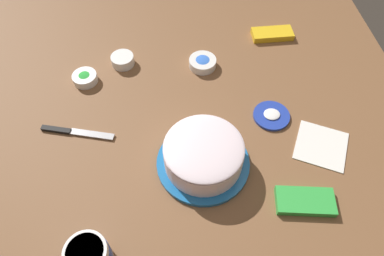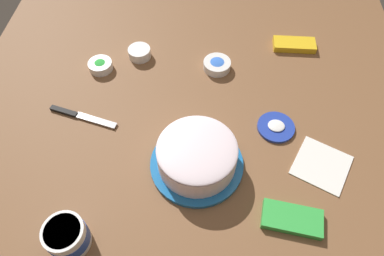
{
  "view_description": "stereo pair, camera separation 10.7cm",
  "coord_description": "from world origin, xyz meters",
  "px_view_note": "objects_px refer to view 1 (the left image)",
  "views": [
    {
      "loc": [
        0.05,
        0.67,
        0.91
      ],
      "look_at": [
        -0.01,
        0.06,
        0.04
      ],
      "focal_mm": 32.62,
      "sensor_mm": 36.0,
      "label": 1
    },
    {
      "loc": [
        -0.05,
        0.67,
        0.91
      ],
      "look_at": [
        -0.01,
        0.06,
        0.04
      ],
      "focal_mm": 32.62,
      "sensor_mm": 36.0,
      "label": 2
    }
  ],
  "objects_px": {
    "frosted_cake": "(203,155)",
    "spreading_knife": "(71,131)",
    "sprinkle_bowl_blue": "(203,62)",
    "candy_box_upper": "(272,34)",
    "frosting_tub_lid": "(271,115)",
    "sprinkle_bowl_green": "(85,78)",
    "sprinkle_bowl_orange": "(123,60)",
    "paper_napkin": "(321,145)",
    "candy_box_lower": "(305,201)"
  },
  "relations": [
    {
      "from": "frosted_cake",
      "to": "spreading_knife",
      "type": "distance_m",
      "value": 0.43
    },
    {
      "from": "sprinkle_bowl_blue",
      "to": "candy_box_upper",
      "type": "height_order",
      "value": "sprinkle_bowl_blue"
    },
    {
      "from": "frosted_cake",
      "to": "frosting_tub_lid",
      "type": "bearing_deg",
      "value": -148.02
    },
    {
      "from": "frosted_cake",
      "to": "sprinkle_bowl_green",
      "type": "height_order",
      "value": "frosted_cake"
    },
    {
      "from": "sprinkle_bowl_orange",
      "to": "candy_box_upper",
      "type": "distance_m",
      "value": 0.58
    },
    {
      "from": "frosted_cake",
      "to": "paper_napkin",
      "type": "relative_size",
      "value": 1.83
    },
    {
      "from": "spreading_knife",
      "to": "sprinkle_bowl_orange",
      "type": "relative_size",
      "value": 2.84
    },
    {
      "from": "candy_box_upper",
      "to": "paper_napkin",
      "type": "relative_size",
      "value": 1.04
    },
    {
      "from": "candy_box_upper",
      "to": "paper_napkin",
      "type": "distance_m",
      "value": 0.51
    },
    {
      "from": "spreading_knife",
      "to": "sprinkle_bowl_orange",
      "type": "xyz_separation_m",
      "value": [
        -0.16,
        -0.29,
        0.01
      ]
    },
    {
      "from": "spreading_knife",
      "to": "candy_box_upper",
      "type": "bearing_deg",
      "value": -152.67
    },
    {
      "from": "candy_box_lower",
      "to": "paper_napkin",
      "type": "distance_m",
      "value": 0.21
    },
    {
      "from": "frosting_tub_lid",
      "to": "candy_box_upper",
      "type": "xyz_separation_m",
      "value": [
        -0.09,
        -0.39,
        0.01
      ]
    },
    {
      "from": "frosting_tub_lid",
      "to": "sprinkle_bowl_orange",
      "type": "distance_m",
      "value": 0.57
    },
    {
      "from": "sprinkle_bowl_green",
      "to": "sprinkle_bowl_blue",
      "type": "distance_m",
      "value": 0.42
    },
    {
      "from": "paper_napkin",
      "to": "sprinkle_bowl_orange",
      "type": "bearing_deg",
      "value": -34.76
    },
    {
      "from": "spreading_knife",
      "to": "candy_box_upper",
      "type": "xyz_separation_m",
      "value": [
        -0.74,
        -0.38,
        0.01
      ]
    },
    {
      "from": "frosting_tub_lid",
      "to": "sprinkle_bowl_orange",
      "type": "xyz_separation_m",
      "value": [
        0.48,
        -0.29,
        0.01
      ]
    },
    {
      "from": "frosting_tub_lid",
      "to": "sprinkle_bowl_blue",
      "type": "bearing_deg",
      "value": -52.47
    },
    {
      "from": "frosting_tub_lid",
      "to": "candy_box_upper",
      "type": "distance_m",
      "value": 0.4
    },
    {
      "from": "candy_box_upper",
      "to": "spreading_knife",
      "type": "bearing_deg",
      "value": 27.15
    },
    {
      "from": "frosted_cake",
      "to": "spreading_knife",
      "type": "bearing_deg",
      "value": -21.39
    },
    {
      "from": "frosting_tub_lid",
      "to": "spreading_knife",
      "type": "height_order",
      "value": "frosting_tub_lid"
    },
    {
      "from": "sprinkle_bowl_orange",
      "to": "sprinkle_bowl_green",
      "type": "height_order",
      "value": "sprinkle_bowl_orange"
    },
    {
      "from": "sprinkle_bowl_blue",
      "to": "paper_napkin",
      "type": "bearing_deg",
      "value": 130.11
    },
    {
      "from": "frosted_cake",
      "to": "sprinkle_bowl_orange",
      "type": "bearing_deg",
      "value": -61.83
    },
    {
      "from": "frosted_cake",
      "to": "frosting_tub_lid",
      "type": "relative_size",
      "value": 2.32
    },
    {
      "from": "sprinkle_bowl_green",
      "to": "candy_box_upper",
      "type": "height_order",
      "value": "sprinkle_bowl_green"
    },
    {
      "from": "sprinkle_bowl_orange",
      "to": "sprinkle_bowl_blue",
      "type": "xyz_separation_m",
      "value": [
        -0.29,
        0.04,
        -0.0
      ]
    },
    {
      "from": "frosting_tub_lid",
      "to": "candy_box_upper",
      "type": "height_order",
      "value": "candy_box_upper"
    },
    {
      "from": "frosted_cake",
      "to": "sprinkle_bowl_green",
      "type": "distance_m",
      "value": 0.53
    },
    {
      "from": "spreading_knife",
      "to": "paper_napkin",
      "type": "relative_size",
      "value": 1.55
    },
    {
      "from": "sprinkle_bowl_green",
      "to": "frosted_cake",
      "type": "bearing_deg",
      "value": 134.65
    },
    {
      "from": "sprinkle_bowl_green",
      "to": "spreading_knife",
      "type": "bearing_deg",
      "value": 81.87
    },
    {
      "from": "spreading_knife",
      "to": "paper_napkin",
      "type": "distance_m",
      "value": 0.78
    },
    {
      "from": "frosted_cake",
      "to": "sprinkle_bowl_orange",
      "type": "height_order",
      "value": "frosted_cake"
    },
    {
      "from": "sprinkle_bowl_green",
      "to": "candy_box_upper",
      "type": "relative_size",
      "value": 0.54
    },
    {
      "from": "frosting_tub_lid",
      "to": "paper_napkin",
      "type": "bearing_deg",
      "value": 134.74
    },
    {
      "from": "frosting_tub_lid",
      "to": "sprinkle_bowl_green",
      "type": "bearing_deg",
      "value": -19.95
    },
    {
      "from": "frosting_tub_lid",
      "to": "paper_napkin",
      "type": "relative_size",
      "value": 0.79
    },
    {
      "from": "spreading_knife",
      "to": "sprinkle_bowl_orange",
      "type": "height_order",
      "value": "sprinkle_bowl_orange"
    },
    {
      "from": "frosting_tub_lid",
      "to": "sprinkle_bowl_green",
      "type": "distance_m",
      "value": 0.65
    },
    {
      "from": "candy_box_lower",
      "to": "frosted_cake",
      "type": "bearing_deg",
      "value": -21.39
    },
    {
      "from": "spreading_knife",
      "to": "candy_box_lower",
      "type": "height_order",
      "value": "candy_box_lower"
    },
    {
      "from": "candy_box_upper",
      "to": "paper_napkin",
      "type": "height_order",
      "value": "candy_box_upper"
    },
    {
      "from": "sprinkle_bowl_orange",
      "to": "sprinkle_bowl_green",
      "type": "relative_size",
      "value": 0.97
    },
    {
      "from": "sprinkle_bowl_orange",
      "to": "candy_box_lower",
      "type": "height_order",
      "value": "sprinkle_bowl_orange"
    },
    {
      "from": "candy_box_lower",
      "to": "spreading_knife",
      "type": "bearing_deg",
      "value": -16.39
    },
    {
      "from": "frosted_cake",
      "to": "frosting_tub_lid",
      "type": "xyz_separation_m",
      "value": [
        -0.24,
        -0.15,
        -0.04
      ]
    },
    {
      "from": "frosting_tub_lid",
      "to": "sprinkle_bowl_green",
      "type": "height_order",
      "value": "sprinkle_bowl_green"
    }
  ]
}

